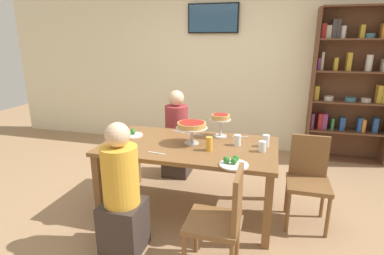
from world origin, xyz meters
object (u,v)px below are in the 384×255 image
(beer_glass_amber_tall, at_px, (209,144))
(water_glass_clear_spare, at_px, (237,140))
(salad_plate_near_diner, at_px, (132,134))
(cutlery_knife_far, at_px, (178,131))
(personal_pizza_stand, at_px, (221,119))
(chair_head_east, at_px, (308,176))
(chair_near_right, at_px, (222,217))
(deep_dish_pizza_stand, at_px, (192,126))
(diner_far_left, at_px, (177,140))
(water_glass_clear_near, at_px, (266,141))
(salad_plate_spare, at_px, (233,163))
(bookshelf, at_px, (351,84))
(diner_near_left, at_px, (122,199))
(cutlery_fork_near, at_px, (240,137))
(television, at_px, (213,18))
(water_glass_clear_far, at_px, (262,146))
(cutlery_knife_near, at_px, (195,135))
(dining_table, at_px, (189,152))
(salad_plate_far_diner, at_px, (113,150))
(cutlery_fork_far, at_px, (157,153))

(beer_glass_amber_tall, relative_size, water_glass_clear_spare, 1.26)
(salad_plate_near_diner, relative_size, cutlery_knife_far, 1.27)
(cutlery_knife_far, bearing_deg, personal_pizza_stand, -165.81)
(beer_glass_amber_tall, bearing_deg, chair_head_east, 13.17)
(chair_near_right, height_order, deep_dish_pizza_stand, deep_dish_pizza_stand)
(diner_far_left, bearing_deg, water_glass_clear_near, 59.57)
(salad_plate_spare, bearing_deg, diner_far_left, 126.35)
(bookshelf, height_order, water_glass_clear_spare, bookshelf)
(diner_near_left, bearing_deg, cutlery_fork_near, -35.82)
(diner_far_left, height_order, chair_near_right, diner_far_left)
(television, xyz_separation_m, deep_dish_pizza_stand, (0.22, -2.08, -1.16))
(salad_plate_near_diner, bearing_deg, water_glass_clear_spare, -0.72)
(water_glass_clear_far, height_order, water_glass_clear_spare, water_glass_clear_spare)
(salad_plate_near_diner, bearing_deg, chair_head_east, -0.45)
(chair_head_east, bearing_deg, diner_far_left, -24.41)
(water_glass_clear_spare, bearing_deg, bookshelf, 54.17)
(diner_near_left, distance_m, cutlery_knife_far, 1.20)
(bookshelf, xyz_separation_m, salad_plate_spare, (-1.35, -2.43, -0.39))
(water_glass_clear_far, height_order, cutlery_knife_near, water_glass_clear_far)
(television, height_order, salad_plate_spare, television)
(beer_glass_amber_tall, bearing_deg, water_glass_clear_near, 26.54)
(diner_near_left, bearing_deg, chair_near_right, -93.24)
(dining_table, bearing_deg, salad_plate_spare, -39.66)
(diner_near_left, xyz_separation_m, cutlery_fork_near, (0.84, 1.16, 0.25))
(salad_plate_spare, bearing_deg, beer_glass_amber_tall, 132.82)
(bookshelf, height_order, salad_plate_near_diner, bookshelf)
(deep_dish_pizza_stand, relative_size, beer_glass_amber_tall, 2.35)
(salad_plate_far_diner, bearing_deg, water_glass_clear_spare, 24.34)
(salad_plate_spare, distance_m, beer_glass_amber_tall, 0.40)
(television, relative_size, chair_head_east, 0.92)
(television, xyz_separation_m, cutlery_fork_far, (-0.02, -2.44, -1.34))
(salad_plate_near_diner, height_order, cutlery_fork_near, salad_plate_near_diner)
(chair_near_right, xyz_separation_m, water_glass_clear_spare, (-0.01, 0.93, 0.31))
(beer_glass_amber_tall, relative_size, cutlery_knife_far, 0.76)
(television, bearing_deg, water_glass_clear_spare, -71.27)
(diner_far_left, height_order, water_glass_clear_far, diner_far_left)
(dining_table, distance_m, cutlery_fork_far, 0.41)
(diner_far_left, bearing_deg, salad_plate_spare, 36.35)
(dining_table, distance_m, salad_plate_far_diner, 0.76)
(water_glass_clear_near, distance_m, cutlery_fork_far, 1.09)
(personal_pizza_stand, bearing_deg, water_glass_clear_spare, -47.68)
(chair_head_east, height_order, cutlery_fork_far, chair_head_east)
(water_glass_clear_near, distance_m, cutlery_fork_near, 0.37)
(bookshelf, relative_size, beer_glass_amber_tall, 16.18)
(salad_plate_far_diner, bearing_deg, television, 80.26)
(chair_near_right, relative_size, water_glass_clear_spare, 8.02)
(diner_far_left, xyz_separation_m, cutlery_knife_far, (0.15, -0.43, 0.25))
(dining_table, relative_size, television, 2.19)
(personal_pizza_stand, xyz_separation_m, salad_plate_far_diner, (-0.90, -0.74, -0.18))
(water_glass_clear_spare, distance_m, cutlery_fork_far, 0.82)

